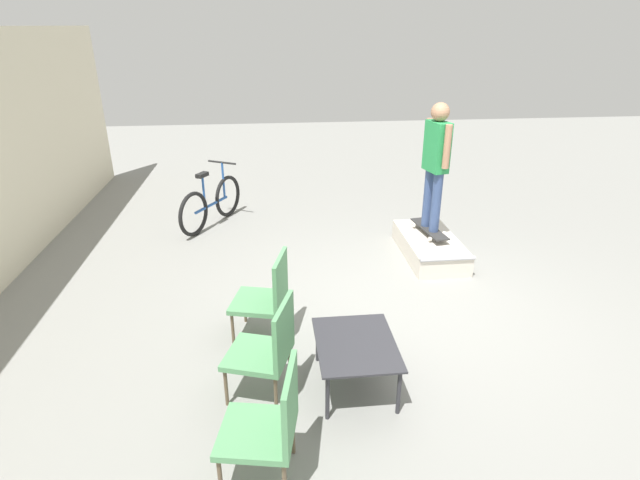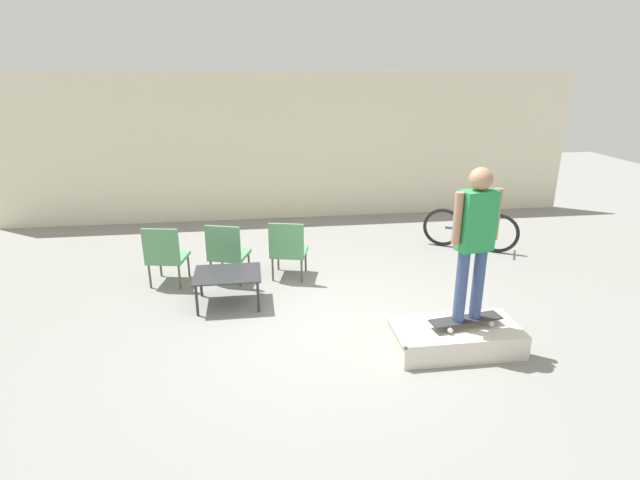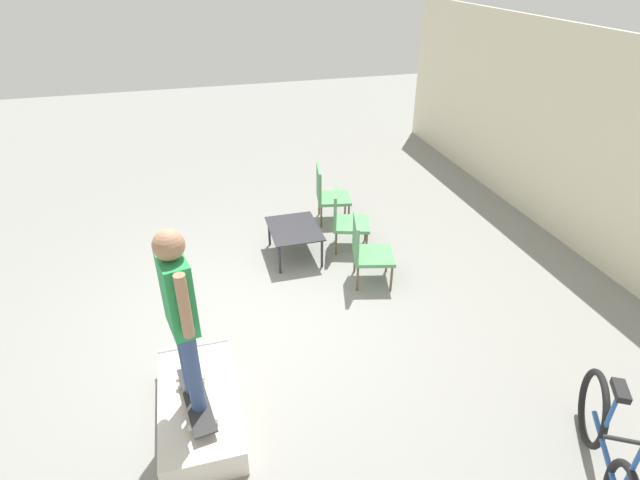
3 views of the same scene
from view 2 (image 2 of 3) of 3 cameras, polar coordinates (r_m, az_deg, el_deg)
ground_plane at (r=6.33m, az=1.11°, el=-9.87°), size 24.00×24.00×0.00m
house_wall_back at (r=10.48m, az=-3.04°, el=10.54°), size 12.00×0.06×3.00m
skate_ramp_box at (r=6.02m, az=15.20°, el=-10.69°), size 1.45×0.72×0.31m
skateboard_on_ramp at (r=5.94m, az=16.33°, el=-8.73°), size 0.87×0.34×0.07m
person_skater at (r=5.55m, az=17.32°, el=0.75°), size 0.56×0.27×1.73m
coffee_table at (r=6.83m, az=-10.51°, el=-4.11°), size 0.89×0.70×0.45m
patio_chair_left at (r=7.61m, az=-17.26°, el=-1.51°), size 0.61×0.61×0.92m
patio_chair_center at (r=7.51m, az=-10.58°, el=-1.22°), size 0.66×0.66×0.92m
patio_chair_right at (r=7.51m, az=-3.67°, el=-0.91°), size 0.63×0.63×0.92m
bicycle at (r=9.17m, az=16.79°, el=1.21°), size 1.47×0.86×0.97m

